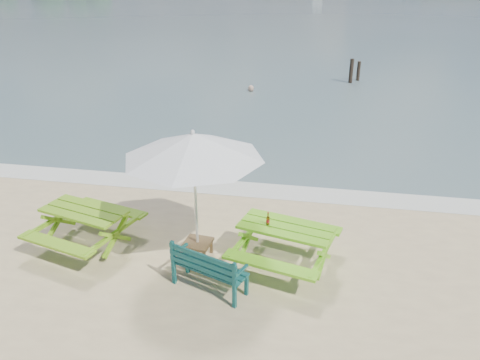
% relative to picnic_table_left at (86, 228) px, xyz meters
% --- Properties ---
extents(sea, '(300.00, 300.00, 0.00)m').
position_rel_picnic_table_left_xyz_m(sea, '(2.53, 83.67, -0.40)').
color(sea, slate).
rests_on(sea, ground).
extents(foam_strip, '(22.00, 0.90, 0.01)m').
position_rel_picnic_table_left_xyz_m(foam_strip, '(2.53, 3.27, -0.40)').
color(foam_strip, silver).
rests_on(foam_strip, ground).
extents(picnic_table_left, '(2.20, 2.34, 0.84)m').
position_rel_picnic_table_left_xyz_m(picnic_table_left, '(0.00, 0.00, 0.00)').
color(picnic_table_left, '#6A9F18').
rests_on(picnic_table_left, ground).
extents(picnic_table_right, '(2.22, 2.36, 0.85)m').
position_rel_picnic_table_left_xyz_m(picnic_table_right, '(4.15, 0.05, 0.01)').
color(picnic_table_right, '#69B81C').
rests_on(picnic_table_right, ground).
extents(park_bench, '(1.48, 0.94, 0.87)m').
position_rel_picnic_table_left_xyz_m(park_bench, '(2.88, -0.99, -0.13)').
color(park_bench, '#104442').
rests_on(park_bench, ground).
extents(side_table, '(0.58, 0.58, 0.35)m').
position_rel_picnic_table_left_xyz_m(side_table, '(2.40, -0.02, -0.22)').
color(side_table, brown).
rests_on(side_table, ground).
extents(patio_umbrella, '(2.92, 2.92, 2.63)m').
position_rel_picnic_table_left_xyz_m(patio_umbrella, '(2.40, -0.02, 1.99)').
color(patio_umbrella, silver).
rests_on(patio_umbrella, ground).
extents(beer_bottle, '(0.07, 0.07, 0.26)m').
position_rel_picnic_table_left_xyz_m(beer_bottle, '(3.80, 0.05, 0.54)').
color(beer_bottle, '#8D5914').
rests_on(beer_bottle, picnic_table_right).
extents(swimmer, '(0.67, 0.51, 1.64)m').
position_rel_picnic_table_left_xyz_m(swimmer, '(1.25, 14.05, -0.94)').
color(swimmer, tan).
rests_on(swimmer, ground).
extents(mooring_pilings, '(0.58, 0.78, 1.40)m').
position_rel_picnic_table_left_xyz_m(mooring_pilings, '(6.13, 16.95, 0.05)').
color(mooring_pilings, black).
rests_on(mooring_pilings, ground).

